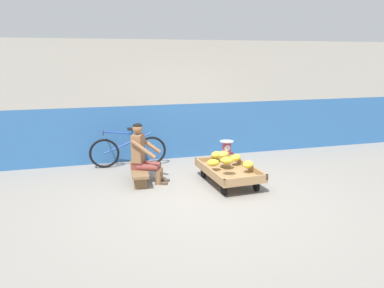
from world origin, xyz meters
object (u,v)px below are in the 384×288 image
(low_bench, at_px, (139,172))
(plastic_crate, at_px, (226,161))
(banana_cart, at_px, (229,172))
(shopping_bag, at_px, (236,169))
(weighing_scale, at_px, (227,147))
(vendor_seated, at_px, (143,153))
(bicycle_near_left, at_px, (128,151))

(low_bench, distance_m, plastic_crate, 1.99)
(banana_cart, relative_size, shopping_bag, 6.18)
(weighing_scale, bearing_deg, shopping_bag, -88.15)
(low_bench, distance_m, shopping_bag, 1.97)
(vendor_seated, height_order, plastic_crate, vendor_seated)
(banana_cart, distance_m, low_bench, 1.71)
(banana_cart, xyz_separation_m, plastic_crate, (0.34, 1.00, -0.09))
(plastic_crate, distance_m, bicycle_near_left, 2.15)
(low_bench, bearing_deg, shopping_bag, -2.79)
(banana_cart, distance_m, shopping_bag, 0.63)
(weighing_scale, bearing_deg, bicycle_near_left, 161.05)
(low_bench, height_order, vendor_seated, vendor_seated)
(banana_cart, relative_size, vendor_seated, 1.30)
(low_bench, distance_m, bicycle_near_left, 1.11)
(banana_cart, height_order, weighing_scale, weighing_scale)
(vendor_seated, xyz_separation_m, bicycle_near_left, (-0.16, 1.13, -0.21))
(weighing_scale, bearing_deg, vendor_seated, -166.87)
(vendor_seated, bearing_deg, weighing_scale, 13.13)
(weighing_scale, bearing_deg, banana_cart, -108.98)
(weighing_scale, height_order, bicycle_near_left, bicycle_near_left)
(banana_cart, distance_m, plastic_crate, 1.06)
(vendor_seated, bearing_deg, banana_cart, -20.26)
(banana_cart, height_order, bicycle_near_left, bicycle_near_left)
(plastic_crate, bearing_deg, banana_cart, -108.96)
(banana_cart, height_order, low_bench, banana_cart)
(shopping_bag, bearing_deg, low_bench, 177.21)
(banana_cart, bearing_deg, low_bench, 159.53)
(plastic_crate, bearing_deg, bicycle_near_left, 161.08)
(vendor_seated, bearing_deg, low_bench, 155.78)
(bicycle_near_left, relative_size, shopping_bag, 6.92)
(banana_cart, distance_m, vendor_seated, 1.66)
(low_bench, xyz_separation_m, bicycle_near_left, (-0.08, 1.09, 0.15))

